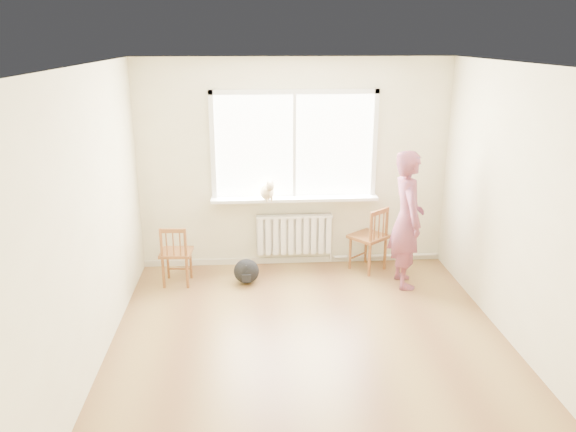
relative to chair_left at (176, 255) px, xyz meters
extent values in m
plane|color=olive|center=(1.49, -1.64, -0.39)|extent=(4.50, 4.50, 0.00)
plane|color=white|center=(1.49, -1.64, 2.31)|extent=(4.50, 4.50, 0.00)
cube|color=beige|center=(1.49, 0.61, 0.96)|extent=(4.00, 0.01, 2.70)
cube|color=white|center=(1.49, 0.59, 1.21)|extent=(2.00, 0.02, 1.30)
cube|color=white|center=(1.49, 0.57, 1.89)|extent=(2.12, 0.05, 0.06)
cube|color=white|center=(0.46, 0.57, 1.21)|extent=(0.06, 0.05, 1.42)
cube|color=white|center=(2.52, 0.57, 1.21)|extent=(0.06, 0.05, 1.42)
cube|color=white|center=(1.49, 0.57, 1.21)|extent=(0.04, 0.05, 1.30)
cube|color=white|center=(1.49, 0.50, 0.54)|extent=(2.15, 0.22, 0.04)
cube|color=white|center=(1.49, 0.56, 0.04)|extent=(1.00, 0.02, 0.55)
cube|color=white|center=(1.49, 0.51, 0.04)|extent=(1.00, 0.10, 0.51)
cube|color=white|center=(1.49, 0.51, 0.30)|extent=(1.00, 0.12, 0.03)
cylinder|color=silver|center=(2.74, 0.55, -0.31)|extent=(1.40, 0.04, 0.04)
cube|color=beige|center=(1.49, 0.60, -0.35)|extent=(4.00, 0.03, 0.08)
cube|color=brown|center=(0.00, 0.04, 0.02)|extent=(0.40, 0.38, 0.04)
cylinder|color=brown|center=(0.16, 0.18, -0.18)|extent=(0.03, 0.03, 0.41)
cylinder|color=brown|center=(-0.13, 0.20, -0.18)|extent=(0.03, 0.03, 0.41)
cylinder|color=brown|center=(0.14, -0.11, -0.18)|extent=(0.03, 0.03, 0.41)
cylinder|color=brown|center=(-0.15, -0.09, -0.18)|extent=(0.03, 0.03, 0.41)
cylinder|color=brown|center=(0.14, -0.11, 0.00)|extent=(0.04, 0.04, 0.77)
cylinder|color=brown|center=(-0.15, -0.09, 0.00)|extent=(0.04, 0.04, 0.77)
cube|color=brown|center=(-0.01, -0.10, 0.35)|extent=(0.31, 0.05, 0.05)
cylinder|color=brown|center=(0.07, -0.11, 0.19)|extent=(0.02, 0.02, 0.31)
cylinder|color=brown|center=(-0.01, -0.10, 0.19)|extent=(0.02, 0.02, 0.31)
cylinder|color=brown|center=(-0.09, -0.10, 0.19)|extent=(0.02, 0.02, 0.31)
cube|color=brown|center=(2.44, 0.31, 0.07)|extent=(0.58, 0.58, 0.04)
cylinder|color=brown|center=(2.46, 0.54, -0.16)|extent=(0.04, 0.04, 0.45)
cylinder|color=brown|center=(2.21, 0.34, -0.16)|extent=(0.04, 0.04, 0.45)
cylinder|color=brown|center=(2.67, 0.29, -0.16)|extent=(0.04, 0.04, 0.45)
cylinder|color=brown|center=(2.42, 0.09, -0.16)|extent=(0.04, 0.04, 0.45)
cylinder|color=brown|center=(2.67, 0.29, 0.04)|extent=(0.04, 0.04, 0.86)
cylinder|color=brown|center=(2.42, 0.09, 0.04)|extent=(0.04, 0.04, 0.86)
cube|color=brown|center=(2.54, 0.19, 0.44)|extent=(0.29, 0.25, 0.06)
cylinder|color=brown|center=(2.61, 0.25, 0.26)|extent=(0.02, 0.02, 0.34)
cylinder|color=brown|center=(2.54, 0.19, 0.26)|extent=(0.02, 0.02, 0.34)
cylinder|color=brown|center=(2.47, 0.13, 0.26)|extent=(0.02, 0.02, 0.34)
imported|color=#C24051|center=(2.79, -0.18, 0.45)|extent=(0.41, 0.62, 1.68)
ellipsoid|color=beige|center=(1.14, 0.43, 0.66)|extent=(0.25, 0.31, 0.20)
sphere|color=beige|center=(1.17, 0.31, 0.76)|extent=(0.11, 0.11, 0.11)
cone|color=beige|center=(1.14, 0.30, 0.82)|extent=(0.04, 0.04, 0.05)
cone|color=beige|center=(1.20, 0.32, 0.82)|extent=(0.04, 0.04, 0.05)
cylinder|color=beige|center=(1.10, 0.57, 0.60)|extent=(0.07, 0.18, 0.02)
cylinder|color=beige|center=(1.13, 0.33, 0.61)|extent=(0.02, 0.02, 0.10)
cylinder|color=beige|center=(1.19, 0.34, 0.61)|extent=(0.02, 0.02, 0.10)
ellipsoid|color=black|center=(0.85, -0.02, -0.23)|extent=(0.32, 0.25, 0.31)
camera|label=1|loc=(0.92, -6.44, 2.55)|focal=35.00mm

